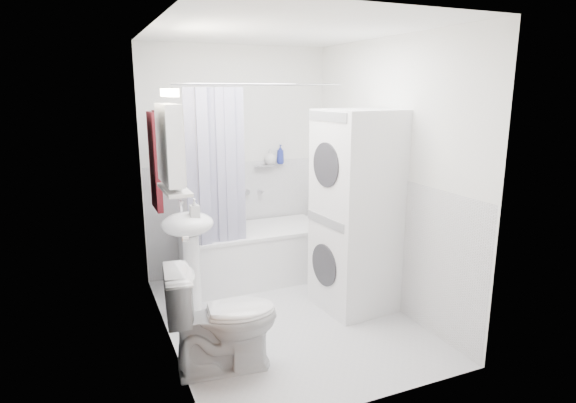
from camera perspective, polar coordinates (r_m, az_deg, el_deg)
name	(u,v)px	position (r m, az deg, el deg)	size (l,w,h in m)	color
floor	(286,317)	(4.36, -0.27, -13.50)	(2.60, 2.60, 0.00)	silver
room_walls	(286,148)	(3.92, -0.29, 6.31)	(2.60, 2.60, 2.60)	white
wainscot	(273,242)	(4.38, -1.80, -4.87)	(1.98, 2.58, 2.58)	silver
door	(186,239)	(3.23, -12.05, -4.32)	(0.05, 2.00, 2.00)	brown
bathtub	(254,252)	(5.04, -4.07, -5.98)	(1.45, 0.69, 0.56)	white
tub_spout	(260,191)	(5.25, -3.32, 1.27)	(0.04, 0.04, 0.12)	silver
curtain_rod	(261,84)	(4.50, -3.18, 13.72)	(0.02, 0.02, 1.63)	silver
shower_curtain	(217,169)	(4.42, -8.44, 3.84)	(0.55, 0.02, 1.45)	#17154C
sink	(189,241)	(4.17, -11.66, -4.57)	(0.44, 0.37, 1.04)	white
medicine_cabinet	(170,142)	(3.75, -13.81, 6.84)	(0.13, 0.50, 0.71)	white
shelf	(175,190)	(3.81, -13.30, 1.39)	(0.18, 0.54, 0.03)	silver
shower_caddy	(265,166)	(5.21, -2.80, 4.26)	(0.22, 0.06, 0.02)	silver
towel	(155,159)	(4.37, -15.51, 4.84)	(0.07, 0.36, 0.88)	#5C1217
washer_dryer	(357,212)	(4.31, 8.16, -1.19)	(0.69, 0.68, 1.79)	white
toilet	(223,319)	(3.50, -7.75, -13.59)	(0.44, 0.78, 0.77)	white
soap_pump	(195,214)	(4.04, -10.99, -1.48)	(0.08, 0.17, 0.08)	gray
shelf_bottle	(178,187)	(3.66, -12.91, 1.69)	(0.07, 0.18, 0.07)	gray
shelf_cup	(171,179)	(3.91, -13.67, 2.62)	(0.10, 0.09, 0.10)	gray
shampoo_a	(270,158)	(5.22, -2.13, 5.13)	(0.13, 0.17, 0.13)	gray
shampoo_b	(280,160)	(5.27, -0.91, 4.93)	(0.08, 0.21, 0.08)	navy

